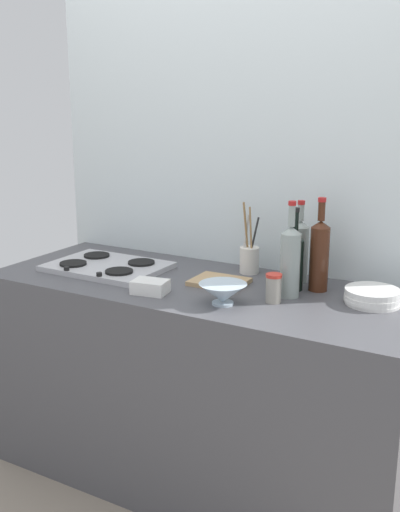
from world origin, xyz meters
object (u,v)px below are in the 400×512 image
object	(u,v)px
stovetop_hob	(107,266)
cutting_board	(219,282)
wine_bottle_leftmost	(319,254)
wine_bottle_rightmost	(290,260)
wine_bottle_mid_right	(299,250)
plate_stack	(372,297)
condiment_jar_front	(274,288)
wine_bottle_mid_left	(294,260)
mixing_bowl	(223,293)
utensil_crock	(249,258)
butter_dish	(150,287)

from	to	relation	value
stovetop_hob	cutting_board	size ratio (longest dim) A/B	2.30
stovetop_hob	wine_bottle_leftmost	size ratio (longest dim) A/B	1.36
stovetop_hob	cutting_board	world-z (taller)	stovetop_hob
stovetop_hob	wine_bottle_rightmost	bearing A→B (deg)	2.69
wine_bottle_mid_right	stovetop_hob	bearing A→B (deg)	-163.81
stovetop_hob	wine_bottle_leftmost	xyz separation A→B (m)	(0.92, 0.17, 0.14)
stovetop_hob	plate_stack	world-z (taller)	plate_stack
condiment_jar_front	wine_bottle_mid_left	bearing A→B (deg)	88.32
wine_bottle_mid_right	mixing_bowl	size ratio (longest dim) A/B	1.91
wine_bottle_rightmost	utensil_crock	bearing A→B (deg)	141.07
stovetop_hob	plate_stack	distance (m)	1.16
mixing_bowl	wine_bottle_rightmost	bearing A→B (deg)	49.53
condiment_jar_front	cutting_board	distance (m)	0.31
mixing_bowl	utensil_crock	size ratio (longest dim) A/B	0.58
plate_stack	utensil_crock	xyz separation A→B (m)	(-0.58, 0.15, 0.04)
plate_stack	butter_dish	distance (m)	0.85
wine_bottle_mid_left	mixing_bowl	distance (m)	0.35
wine_bottle_mid_left	wine_bottle_leftmost	bearing A→B (deg)	23.61
wine_bottle_mid_left	butter_dish	distance (m)	0.58
utensil_crock	wine_bottle_leftmost	bearing A→B (deg)	-14.53
stovetop_hob	utensil_crock	bearing A→B (deg)	24.47
wine_bottle_leftmost	butter_dish	distance (m)	0.68
stovetop_hob	condiment_jar_front	bearing A→B (deg)	-3.68
butter_dish	wine_bottle_mid_left	bearing A→B (deg)	34.59
plate_stack	condiment_jar_front	world-z (taller)	condiment_jar_front
wine_bottle_leftmost	condiment_jar_front	xyz separation A→B (m)	(-0.10, -0.22, -0.09)
wine_bottle_rightmost	condiment_jar_front	xyz separation A→B (m)	(-0.03, -0.09, -0.09)
wine_bottle_mid_left	condiment_jar_front	distance (m)	0.20
wine_bottle_mid_right	cutting_board	xyz separation A→B (m)	(-0.27, -0.18, -0.13)
butter_dish	mixing_bowl	bearing A→B (deg)	3.89
wine_bottle_mid_left	mixing_bowl	world-z (taller)	wine_bottle_mid_left
wine_bottle_leftmost	wine_bottle_mid_right	bearing A→B (deg)	149.20
butter_dish	condiment_jar_front	size ratio (longest dim) A/B	1.22
utensil_crock	butter_dish	bearing A→B (deg)	-115.41
wine_bottle_leftmost	wine_bottle_mid_right	distance (m)	0.13
mixing_bowl	cutting_board	distance (m)	0.26
wine_bottle_mid_right	condiment_jar_front	distance (m)	0.30
wine_bottle_leftmost	wine_bottle_rightmost	world-z (taller)	same
wine_bottle_leftmost	mixing_bowl	distance (m)	0.44
utensil_crock	cutting_board	bearing A→B (deg)	-99.99
stovetop_hob	mixing_bowl	xyz separation A→B (m)	(0.67, -0.17, 0.03)
stovetop_hob	wine_bottle_mid_left	xyz separation A→B (m)	(0.83, 0.13, 0.11)
condiment_jar_front	cutting_board	world-z (taller)	condiment_jar_front
wine_bottle_mid_right	wine_bottle_rightmost	bearing A→B (deg)	-79.41
stovetop_hob	wine_bottle_mid_right	distance (m)	0.85
plate_stack	wine_bottle_leftmost	distance (m)	0.27
wine_bottle_mid_left	wine_bottle_mid_right	world-z (taller)	wine_bottle_mid_right
plate_stack	wine_bottle_mid_right	size ratio (longest dim) A/B	0.60
butter_dish	utensil_crock	distance (m)	0.50
wine_bottle_mid_left	stovetop_hob	bearing A→B (deg)	-170.92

